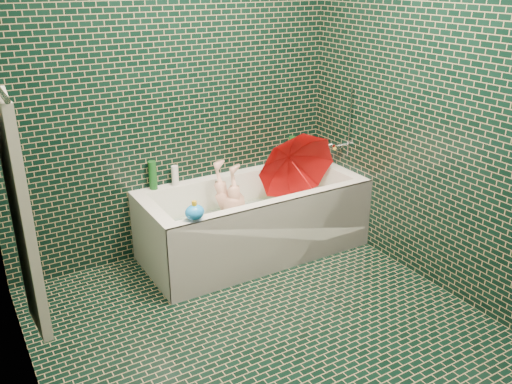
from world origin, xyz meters
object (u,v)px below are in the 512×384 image
bathtub (255,227)px  bath_toy (195,212)px  child (233,217)px  rubber_duck (287,158)px  umbrella (302,175)px

bathtub → bath_toy: bearing=-154.1°
child → rubber_duck: rubber_duck is taller
bathtub → umbrella: bearing=-5.8°
bathtub → child: (-0.15, 0.07, 0.10)m
rubber_duck → bath_toy: 1.31m
bathtub → rubber_duck: bearing=32.6°
rubber_duck → bath_toy: (-1.15, -0.64, 0.02)m
child → bathtub: bearing=50.8°
bathtub → rubber_duck: (0.52, 0.33, 0.38)m
bathtub → bath_toy: (-0.63, -0.31, 0.39)m
rubber_duck → bathtub: bearing=-123.1°
rubber_duck → umbrella: bearing=-82.6°
bath_toy → bathtub: bearing=1.2°
bathtub → child: bearing=155.9°
umbrella → rubber_duck: bearing=88.5°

